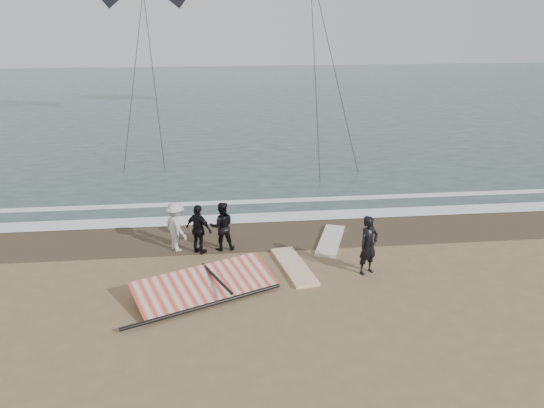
{
  "coord_description": "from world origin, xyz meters",
  "views": [
    {
      "loc": [
        -1.73,
        -11.66,
        7.03
      ],
      "look_at": [
        -0.15,
        3.0,
        1.6
      ],
      "focal_mm": 35.0,
      "sensor_mm": 36.0,
      "label": 1
    }
  ],
  "objects_px": {
    "board_white": "(294,266)",
    "sail_rig": "(203,285)",
    "board_cream": "(331,240)",
    "man_main": "(368,245)"
  },
  "relations": [
    {
      "from": "man_main",
      "to": "sail_rig",
      "type": "bearing_deg",
      "value": 158.47
    },
    {
      "from": "sail_rig",
      "to": "man_main",
      "type": "bearing_deg",
      "value": 7.25
    },
    {
      "from": "board_cream",
      "to": "sail_rig",
      "type": "xyz_separation_m",
      "value": [
        -4.03,
        -2.79,
        0.14
      ]
    },
    {
      "from": "board_cream",
      "to": "sail_rig",
      "type": "relative_size",
      "value": 0.6
    },
    {
      "from": "board_white",
      "to": "sail_rig",
      "type": "distance_m",
      "value": 2.81
    },
    {
      "from": "man_main",
      "to": "sail_rig",
      "type": "distance_m",
      "value": 4.69
    },
    {
      "from": "board_white",
      "to": "man_main",
      "type": "bearing_deg",
      "value": -24.42
    },
    {
      "from": "board_white",
      "to": "board_cream",
      "type": "distance_m",
      "value": 2.23
    },
    {
      "from": "board_cream",
      "to": "sail_rig",
      "type": "height_order",
      "value": "sail_rig"
    },
    {
      "from": "man_main",
      "to": "sail_rig",
      "type": "relative_size",
      "value": 0.43
    }
  ]
}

